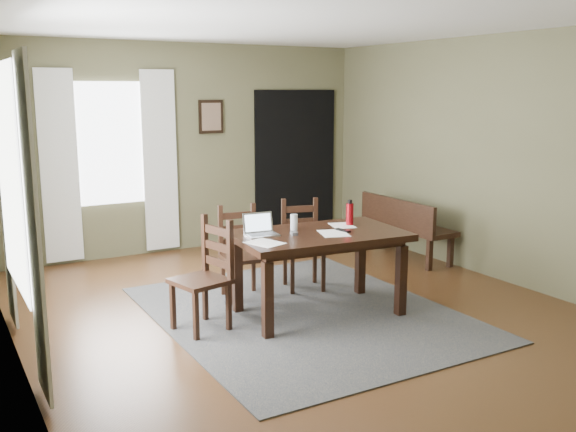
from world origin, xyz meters
TOP-DOWN VIEW (x-y plane):
  - ground at (0.00, 0.00)m, footprint 5.00×6.00m
  - room_shell at (0.00, 0.00)m, footprint 5.02×6.02m
  - rug at (0.00, 0.00)m, footprint 2.60×3.20m
  - dining_table at (0.12, -0.07)m, footprint 1.64×1.07m
  - chair_end at (-0.96, 0.09)m, footprint 0.52×0.52m
  - chair_back_left at (-0.29, 0.75)m, footprint 0.46×0.46m
  - chair_back_right at (0.42, 0.71)m, footprint 0.51×0.51m
  - bench at (2.15, 1.13)m, footprint 0.44×1.37m
  - laptop at (-0.40, 0.12)m, footprint 0.31×0.25m
  - computer_mouse at (-0.14, -0.05)m, footprint 0.07×0.10m
  - tv_remote at (0.34, -0.14)m, footprint 0.07×0.17m
  - drinking_glass at (-0.03, 0.13)m, footprint 0.08×0.08m
  - water_bottle at (0.56, 0.06)m, footprint 0.07×0.07m
  - paper_a at (-0.52, -0.20)m, footprint 0.32×0.37m
  - paper_b at (0.21, -0.18)m, footprint 0.33×0.38m
  - paper_d at (0.48, 0.07)m, footprint 0.28×0.32m
  - window_left at (-2.47, 0.20)m, footprint 0.01×1.30m
  - window_back at (-1.00, 2.97)m, footprint 1.00×0.01m
  - curtain_left_near at (-2.44, -0.62)m, footprint 0.03×0.48m
  - curtain_left_far at (-2.44, 1.02)m, footprint 0.03×0.48m
  - curtain_back_left at (-1.62, 2.94)m, footprint 0.44×0.03m
  - curtain_back_right at (-0.38, 2.94)m, footprint 0.44×0.03m
  - framed_picture at (0.35, 2.97)m, footprint 0.34×0.03m
  - doorway_back at (1.65, 2.97)m, footprint 1.30×0.03m

SIDE VIEW (x-z plane):
  - ground at x=0.00m, z-range -0.01..0.00m
  - rug at x=0.00m, z-range 0.00..0.01m
  - chair_back_left at x=-0.29m, z-range -0.01..0.93m
  - bench at x=2.15m, z-range 0.08..0.85m
  - chair_back_right at x=0.42m, z-range -0.01..0.94m
  - chair_end at x=-0.96m, z-range -0.01..0.98m
  - dining_table at x=0.12m, z-range 0.31..1.09m
  - paper_d at x=0.48m, z-range 0.80..0.80m
  - paper_a at x=-0.52m, z-range 0.80..0.80m
  - paper_b at x=0.21m, z-range 0.80..0.80m
  - tv_remote at x=0.34m, z-range 0.80..0.81m
  - computer_mouse at x=-0.14m, z-range 0.80..0.83m
  - laptop at x=-0.40m, z-range 0.75..0.94m
  - drinking_glass at x=-0.03m, z-range 0.80..0.95m
  - water_bottle at x=0.56m, z-range 0.79..1.03m
  - doorway_back at x=1.65m, z-range 0.00..2.10m
  - curtain_left_near at x=-2.44m, z-range 0.05..2.35m
  - curtain_left_far at x=-2.44m, z-range 0.05..2.35m
  - curtain_back_left at x=-1.62m, z-range 0.05..2.35m
  - curtain_back_right at x=-0.38m, z-range 0.05..2.35m
  - window_left at x=-2.47m, z-range 0.60..2.30m
  - window_back at x=-1.00m, z-range 0.70..2.20m
  - framed_picture at x=0.35m, z-range 1.53..1.97m
  - room_shell at x=0.00m, z-range 0.45..3.16m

